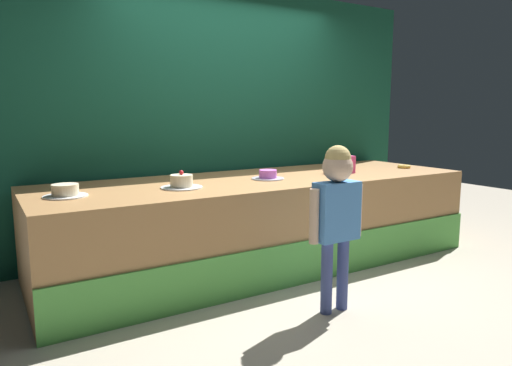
% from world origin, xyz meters
% --- Properties ---
extents(ground_plane, '(12.00, 12.00, 0.00)m').
position_xyz_m(ground_plane, '(0.00, 0.00, 0.00)').
color(ground_plane, '#BCB29E').
extents(stage_platform, '(3.99, 1.29, 0.79)m').
position_xyz_m(stage_platform, '(0.00, 0.63, 0.40)').
color(stage_platform, '#B27F4C').
rests_on(stage_platform, ground_plane).
extents(curtain_backdrop, '(4.71, 0.08, 2.64)m').
position_xyz_m(curtain_backdrop, '(0.00, 1.37, 1.32)').
color(curtain_backdrop, '#144C38').
rests_on(curtain_backdrop, ground_plane).
extents(child_figure, '(0.45, 0.21, 1.17)m').
position_xyz_m(child_figure, '(-0.14, -0.53, 0.75)').
color(child_figure, '#3F4C8C').
rests_on(child_figure, ground_plane).
extents(pink_box, '(0.24, 0.18, 0.17)m').
position_xyz_m(pink_box, '(0.85, 0.53, 0.88)').
color(pink_box, '#F64A98').
rests_on(pink_box, stage_platform).
extents(donut, '(0.14, 0.14, 0.03)m').
position_xyz_m(donut, '(1.70, 0.49, 0.81)').
color(donut, '#F2BF4C').
rests_on(donut, stage_platform).
extents(cake_left, '(0.30, 0.30, 0.09)m').
position_xyz_m(cake_left, '(-1.70, 0.56, 0.83)').
color(cake_left, white).
rests_on(cake_left, stage_platform).
extents(cake_center, '(0.33, 0.33, 0.14)m').
position_xyz_m(cake_center, '(-0.85, 0.49, 0.84)').
color(cake_center, white).
rests_on(cake_center, stage_platform).
extents(cake_right, '(0.29, 0.29, 0.08)m').
position_xyz_m(cake_right, '(0.00, 0.55, 0.83)').
color(cake_right, silver).
rests_on(cake_right, stage_platform).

